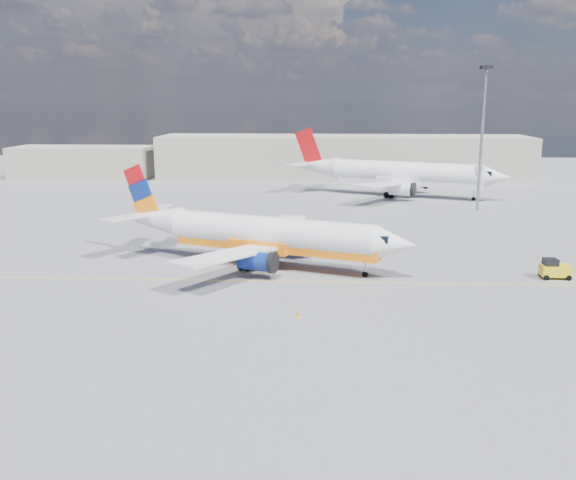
{
  "coord_description": "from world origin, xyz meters",
  "views": [
    {
      "loc": [
        0.73,
        -49.02,
        15.22
      ],
      "look_at": [
        -1.97,
        3.43,
        3.5
      ],
      "focal_mm": 40.0,
      "sensor_mm": 36.0,
      "label": 1
    }
  ],
  "objects_px": {
    "second_jet": "(400,174)",
    "gse_tug": "(554,269)",
    "main_jet": "(263,234)",
    "traffic_cone": "(298,314)"
  },
  "relations": [
    {
      "from": "second_jet",
      "to": "traffic_cone",
      "type": "distance_m",
      "value": 59.35
    },
    {
      "from": "gse_tug",
      "to": "traffic_cone",
      "type": "relative_size",
      "value": 5.06
    },
    {
      "from": "gse_tug",
      "to": "second_jet",
      "type": "bearing_deg",
      "value": 99.13
    },
    {
      "from": "main_jet",
      "to": "second_jet",
      "type": "xyz_separation_m",
      "value": [
        17.56,
        43.66,
        0.5
      ]
    },
    {
      "from": "traffic_cone",
      "to": "second_jet",
      "type": "bearing_deg",
      "value": 76.52
    },
    {
      "from": "main_jet",
      "to": "gse_tug",
      "type": "relative_size",
      "value": 11.93
    },
    {
      "from": "main_jet",
      "to": "second_jet",
      "type": "distance_m",
      "value": 47.06
    },
    {
      "from": "second_jet",
      "to": "gse_tug",
      "type": "xyz_separation_m",
      "value": [
        7.78,
        -46.54,
        -2.65
      ]
    },
    {
      "from": "gse_tug",
      "to": "traffic_cone",
      "type": "height_order",
      "value": "gse_tug"
    },
    {
      "from": "gse_tug",
      "to": "traffic_cone",
      "type": "xyz_separation_m",
      "value": [
        -21.6,
        -11.09,
        -0.59
      ]
    }
  ]
}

